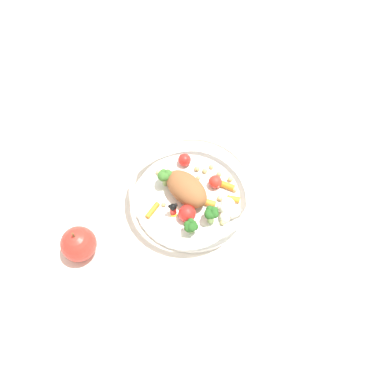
% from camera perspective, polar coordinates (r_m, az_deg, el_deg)
% --- Properties ---
extents(ground_plane, '(2.40, 2.40, 0.00)m').
position_cam_1_polar(ground_plane, '(0.83, 1.21, -1.04)').
color(ground_plane, silver).
extents(food_container, '(0.24, 0.24, 0.06)m').
position_cam_1_polar(food_container, '(0.80, 0.15, -0.13)').
color(food_container, white).
rests_on(food_container, ground_plane).
extents(loose_apple, '(0.06, 0.06, 0.08)m').
position_cam_1_polar(loose_apple, '(0.78, -15.39, -6.92)').
color(loose_apple, red).
rests_on(loose_apple, ground_plane).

